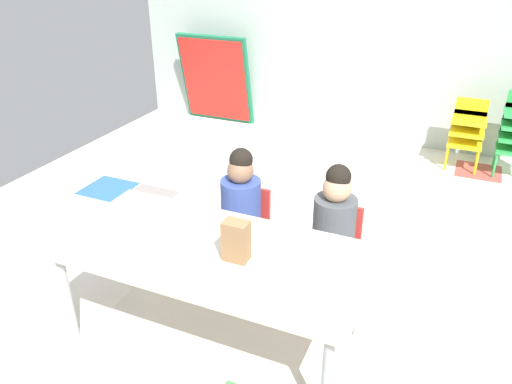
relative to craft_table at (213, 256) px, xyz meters
name	(u,v)px	position (x,y,z in m)	size (l,w,h in m)	color
ground_plane	(268,259)	(-0.03, 0.85, -0.57)	(5.47, 5.48, 0.02)	silver
back_wall	(369,11)	(-0.02, 3.60, 0.84)	(5.47, 0.10, 2.79)	#B2C1B7
craft_table	(213,256)	(0.00, 0.00, 0.00)	(1.66, 0.80, 0.61)	beige
seated_child_near_camera	(241,202)	(-0.12, 0.63, 0.00)	(0.33, 0.33, 0.92)	red
seated_child_middle_seat	(335,221)	(0.50, 0.63, 0.00)	(0.32, 0.31, 0.92)	red
kid_chair_yellow_stack	(467,129)	(1.15, 3.18, -0.16)	(0.32, 0.30, 0.68)	yellow
folded_activity_table	(216,80)	(-1.77, 3.40, -0.02)	(0.90, 0.29, 1.09)	#19724C
paper_bag_brown	(236,241)	(0.16, -0.04, 0.16)	(0.13, 0.09, 0.22)	#9E754C
paper_plate_near_edge	(132,226)	(-0.53, 0.02, 0.05)	(0.18, 0.18, 0.01)	white
paper_plate_center_table	(204,225)	(-0.16, 0.19, 0.05)	(0.18, 0.18, 0.01)	white
donut_powdered_on_plate	(132,223)	(-0.53, 0.02, 0.07)	(0.11, 0.11, 0.03)	white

